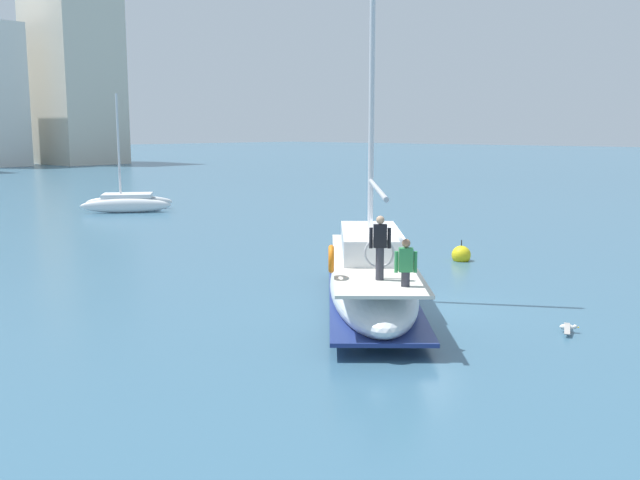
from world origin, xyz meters
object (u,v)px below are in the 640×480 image
(main_sailboat, at_px, (372,278))
(seagull, at_px, (568,327))
(moored_sloop_far, at_px, (127,201))
(mooring_buoy, at_px, (461,255))

(main_sailboat, bearing_deg, seagull, -74.66)
(moored_sloop_far, bearing_deg, mooring_buoy, -92.01)
(mooring_buoy, bearing_deg, main_sailboat, -166.30)
(moored_sloop_far, distance_m, mooring_buoy, 24.64)
(main_sailboat, xyz_separation_m, mooring_buoy, (8.28, 2.02, -0.68))
(moored_sloop_far, relative_size, seagull, 6.89)
(moored_sloop_far, distance_m, seagull, 32.76)
(moored_sloop_far, xyz_separation_m, mooring_buoy, (-0.86, -24.63, -0.39))
(main_sailboat, height_order, seagull, main_sailboat)
(main_sailboat, relative_size, seagull, 11.54)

